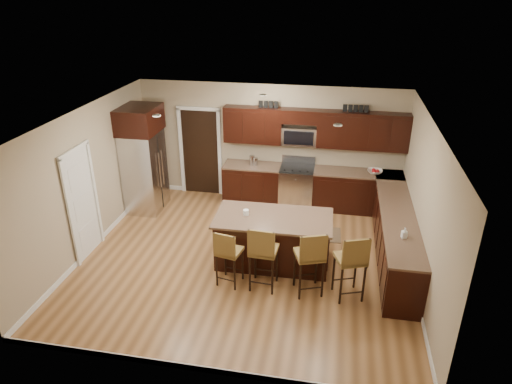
% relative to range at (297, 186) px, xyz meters
% --- Properties ---
extents(floor, '(6.00, 6.00, 0.00)m').
position_rel_range_xyz_m(floor, '(-0.68, -2.45, -0.47)').
color(floor, '#99693C').
rests_on(floor, ground).
extents(ceiling, '(6.00, 6.00, 0.00)m').
position_rel_range_xyz_m(ceiling, '(-0.68, -2.45, 2.23)').
color(ceiling, silver).
rests_on(ceiling, wall_back).
extents(wall_back, '(6.00, 0.00, 6.00)m').
position_rel_range_xyz_m(wall_back, '(-0.68, 0.30, 0.88)').
color(wall_back, tan).
rests_on(wall_back, floor).
extents(wall_left, '(0.00, 5.50, 5.50)m').
position_rel_range_xyz_m(wall_left, '(-3.68, -2.45, 0.88)').
color(wall_left, tan).
rests_on(wall_left, floor).
extents(wall_right, '(0.00, 5.50, 5.50)m').
position_rel_range_xyz_m(wall_right, '(2.32, -2.45, 0.88)').
color(wall_right, tan).
rests_on(wall_right, floor).
extents(base_cabinets, '(4.02, 3.96, 0.92)m').
position_rel_range_xyz_m(base_cabinets, '(1.22, -1.01, -0.01)').
color(base_cabinets, black).
rests_on(base_cabinets, floor).
extents(upper_cabinets, '(4.00, 0.33, 0.80)m').
position_rel_range_xyz_m(upper_cabinets, '(0.36, 0.13, 1.37)').
color(upper_cabinets, black).
rests_on(upper_cabinets, wall_back).
extents(range, '(0.76, 0.64, 1.11)m').
position_rel_range_xyz_m(range, '(0.00, 0.00, 0.00)').
color(range, silver).
rests_on(range, floor).
extents(microwave, '(0.76, 0.31, 0.40)m').
position_rel_range_xyz_m(microwave, '(0.00, 0.15, 1.15)').
color(microwave, silver).
rests_on(microwave, upper_cabinets).
extents(doorway, '(0.85, 0.03, 2.06)m').
position_rel_range_xyz_m(doorway, '(-2.33, 0.28, 0.56)').
color(doorway, black).
rests_on(doorway, floor).
extents(pantry_door, '(0.03, 0.80, 2.04)m').
position_rel_range_xyz_m(pantry_door, '(-3.66, -2.75, 0.55)').
color(pantry_door, white).
rests_on(pantry_door, floor).
extents(letter_decor, '(2.20, 0.03, 0.15)m').
position_rel_range_xyz_m(letter_decor, '(0.22, 0.13, 1.82)').
color(letter_decor, black).
rests_on(letter_decor, upper_cabinets).
extents(island, '(2.11, 1.13, 0.92)m').
position_rel_range_xyz_m(island, '(-0.18, -2.41, -0.04)').
color(island, black).
rests_on(island, floor).
extents(stool_left, '(0.46, 0.46, 1.04)m').
position_rel_range_xyz_m(stool_left, '(-0.82, -3.25, 0.18)').
color(stool_left, olive).
rests_on(stool_left, floor).
extents(stool_mid, '(0.47, 0.47, 1.19)m').
position_rel_range_xyz_m(stool_mid, '(-0.22, -3.26, 0.27)').
color(stool_mid, olive).
rests_on(stool_mid, floor).
extents(stool_right, '(0.56, 0.56, 1.18)m').
position_rel_range_xyz_m(stool_right, '(0.55, -3.25, 0.26)').
color(stool_right, olive).
rests_on(stool_right, floor).
extents(refrigerator, '(0.79, 0.96, 2.35)m').
position_rel_range_xyz_m(refrigerator, '(-3.30, -0.77, 0.73)').
color(refrigerator, silver).
rests_on(refrigerator, floor).
extents(floor_mat, '(0.96, 0.66, 0.01)m').
position_rel_range_xyz_m(floor_mat, '(0.58, -1.27, -0.47)').
color(floor_mat, brown).
rests_on(floor_mat, floor).
extents(fruit_bowl, '(0.34, 0.34, 0.08)m').
position_rel_range_xyz_m(fruit_bowl, '(1.69, -0.00, 0.49)').
color(fruit_bowl, silver).
rests_on(fruit_bowl, base_cabinets).
extents(soap_bottle, '(0.10, 0.10, 0.18)m').
position_rel_range_xyz_m(soap_bottle, '(2.02, -2.72, 0.54)').
color(soap_bottle, '#B2B2B2').
rests_on(soap_bottle, base_cabinets).
extents(canister_tall, '(0.12, 0.12, 0.22)m').
position_rel_range_xyz_m(canister_tall, '(-1.03, -0.00, 0.56)').
color(canister_tall, silver).
rests_on(canister_tall, base_cabinets).
extents(canister_short, '(0.11, 0.11, 0.17)m').
position_rel_range_xyz_m(canister_short, '(-0.95, -0.00, 0.53)').
color(canister_short, silver).
rests_on(canister_short, base_cabinets).
extents(island_jar, '(0.10, 0.10, 0.10)m').
position_rel_range_xyz_m(island_jar, '(-0.68, -2.41, 0.50)').
color(island_jar, white).
rests_on(island_jar, island).
extents(stool_extra, '(0.56, 0.56, 1.18)m').
position_rel_range_xyz_m(stool_extra, '(1.20, -3.25, 0.26)').
color(stool_extra, olive).
rests_on(stool_extra, floor).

